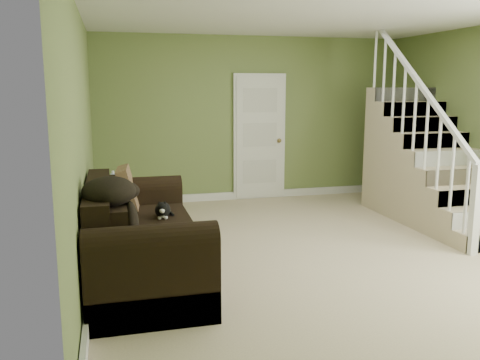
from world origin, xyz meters
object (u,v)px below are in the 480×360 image
sofa (138,241)px  side_table (115,213)px  banana (152,232)px  cat (163,210)px

sofa → side_table: (-0.21, 1.45, -0.06)m
banana → side_table: bearing=68.0°
sofa → side_table: bearing=98.1°
sofa → cat: bearing=45.5°
side_table → banana: (0.31, -1.77, 0.23)m
side_table → cat: 1.30m
banana → sofa: bearing=76.1°
cat → side_table: bearing=119.6°
cat → sofa: bearing=-127.1°
cat → banana: size_ratio=2.33×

